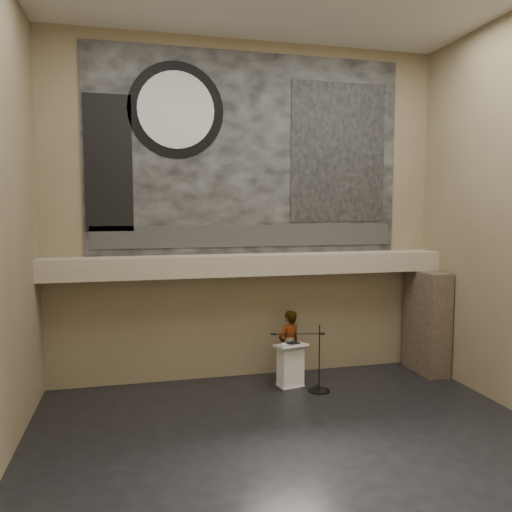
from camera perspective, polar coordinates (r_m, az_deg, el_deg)
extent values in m
plane|color=black|center=(9.87, 4.69, -20.60)|extent=(10.00, 10.00, 0.00)
cube|color=#7C6B4F|center=(12.74, -0.85, 5.03)|extent=(10.00, 0.02, 8.50)
cube|color=#7C6B4F|center=(5.24, 18.95, 4.36)|extent=(10.00, 0.02, 8.50)
cube|color=tan|center=(12.42, -0.44, -0.98)|extent=(10.00, 0.80, 0.50)
cylinder|color=#B2893D|center=(12.14, -7.76, -2.51)|extent=(0.04, 0.04, 0.06)
cylinder|color=#B2893D|center=(12.97, 7.82, -2.01)|extent=(0.04, 0.04, 0.06)
cube|color=black|center=(12.78, -0.83, 11.54)|extent=(8.00, 0.05, 5.00)
cube|color=#2A2A2A|center=(12.69, -0.78, 2.32)|extent=(7.76, 0.02, 0.55)
cylinder|color=black|center=(12.62, -9.12, 16.15)|extent=(2.30, 0.02, 2.30)
cylinder|color=silver|center=(12.60, -9.11, 16.17)|extent=(1.84, 0.02, 1.84)
cube|color=black|center=(13.49, 9.41, 11.57)|extent=(2.60, 0.02, 3.60)
cube|color=black|center=(12.41, -16.53, 10.12)|extent=(1.10, 0.02, 3.20)
cube|color=#403227|center=(14.09, 18.91, -7.12)|extent=(0.60, 1.40, 2.70)
cube|color=silver|center=(12.51, 3.94, -14.67)|extent=(0.72, 0.60, 0.08)
cube|color=white|center=(12.34, 3.95, -12.40)|extent=(0.62, 0.49, 0.96)
cube|color=white|center=(12.18, 4.00, -10.14)|extent=(0.80, 0.63, 0.13)
cube|color=black|center=(12.18, 4.29, -9.90)|extent=(0.34, 0.31, 0.04)
cube|color=white|center=(12.09, 3.50, -10.09)|extent=(0.31, 0.36, 0.00)
imported|color=beige|center=(12.71, 3.81, -10.24)|extent=(0.78, 0.67, 1.81)
cylinder|color=black|center=(12.41, 7.20, -15.00)|extent=(0.52, 0.52, 0.02)
cylinder|color=black|center=(12.16, 7.25, -11.49)|extent=(0.03, 0.03, 1.61)
cylinder|color=black|center=(11.93, 4.66, -8.86)|extent=(1.19, 0.26, 0.02)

